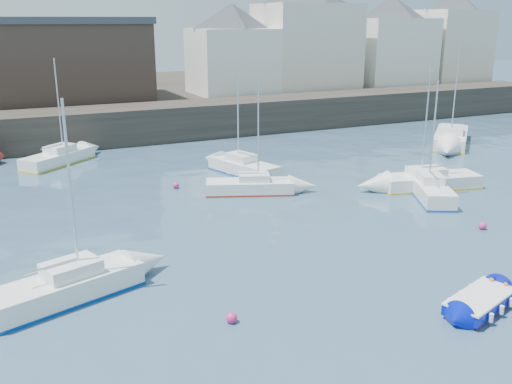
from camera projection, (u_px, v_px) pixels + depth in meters
name	position (u px, v px, depth m)	size (l,w,h in m)	color
water	(400.00, 323.00, 19.94)	(220.00, 220.00, 0.00)	#2D4760
quay_wall	(145.00, 123.00, 49.87)	(90.00, 5.00, 3.00)	#28231E
land_strip	(106.00, 99.00, 65.52)	(90.00, 32.00, 2.80)	#28231E
bldg_east_a	(307.00, 33.00, 61.89)	(13.36, 13.36, 11.80)	beige
bldg_east_b	(391.00, 40.00, 66.16)	(11.88, 11.88, 9.95)	white
bldg_east_c	(451.00, 35.00, 69.65)	(11.14, 11.14, 10.95)	beige
bldg_east_d	(232.00, 48.00, 58.25)	(11.14, 11.14, 8.95)	white
warehouse	(57.00, 59.00, 52.91)	(16.40, 10.40, 7.60)	#3D2D26
blue_dinghy	(481.00, 302.00, 20.74)	(3.51, 2.34, 0.62)	maroon
sailboat_a	(67.00, 287.00, 21.49)	(6.11, 3.61, 7.57)	white
sailboat_b	(250.00, 186.00, 34.74)	(5.56, 3.52, 6.83)	white
sailboat_c	(431.00, 190.00, 33.70)	(3.87, 5.45, 6.92)	white
sailboat_d	(429.00, 181.00, 35.77)	(6.56, 3.33, 8.00)	white
sailboat_f	(243.00, 167.00, 38.97)	(3.43, 5.86, 7.26)	white
sailboat_g	(451.00, 137.00, 48.46)	(7.44, 7.32, 10.01)	white
sailboat_h	(58.00, 157.00, 41.72)	(5.73, 5.21, 7.58)	white
buoy_near	(232.00, 322.00, 19.99)	(0.41, 0.41, 0.41)	#D72579
buoy_mid	(482.00, 229.00, 28.86)	(0.39, 0.39, 0.39)	#D72579
buoy_far	(176.00, 188.00, 35.86)	(0.41, 0.41, 0.41)	#D72579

